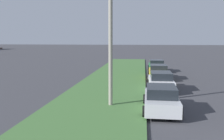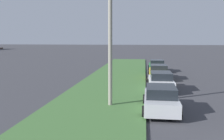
{
  "view_description": "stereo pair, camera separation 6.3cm",
  "coord_description": "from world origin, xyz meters",
  "px_view_note": "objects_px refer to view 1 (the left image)",
  "views": [
    {
      "loc": [
        -8.63,
        5.32,
        4.11
      ],
      "look_at": [
        11.96,
        7.9,
        1.52
      ],
      "focal_mm": 41.0,
      "sensor_mm": 36.0,
      "label": 1
    },
    {
      "loc": [
        -8.62,
        5.25,
        4.11
      ],
      "look_at": [
        11.96,
        7.9,
        1.52
      ],
      "focal_mm": 41.0,
      "sensor_mm": 36.0,
      "label": 2
    }
  ],
  "objects_px": {
    "parked_car_yellow": "(158,72)",
    "streetlight": "(117,33)",
    "parked_car_silver": "(161,99)",
    "parked_car_white": "(161,81)",
    "parked_car_green": "(156,66)"
  },
  "relations": [
    {
      "from": "parked_car_silver",
      "to": "parked_car_green",
      "type": "bearing_deg",
      "value": -1.17
    },
    {
      "from": "parked_car_green",
      "to": "streetlight",
      "type": "bearing_deg",
      "value": 168.9
    },
    {
      "from": "parked_car_silver",
      "to": "parked_car_yellow",
      "type": "bearing_deg",
      "value": -1.63
    },
    {
      "from": "parked_car_yellow",
      "to": "streetlight",
      "type": "distance_m",
      "value": 11.97
    },
    {
      "from": "parked_car_yellow",
      "to": "streetlight",
      "type": "xyz_separation_m",
      "value": [
        -10.98,
        3.05,
        3.67
      ]
    },
    {
      "from": "parked_car_silver",
      "to": "streetlight",
      "type": "height_order",
      "value": "streetlight"
    },
    {
      "from": "parked_car_silver",
      "to": "parked_car_yellow",
      "type": "xyz_separation_m",
      "value": [
        11.63,
        -0.46,
        0.0
      ]
    },
    {
      "from": "parked_car_green",
      "to": "streetlight",
      "type": "distance_m",
      "value": 17.57
    },
    {
      "from": "parked_car_yellow",
      "to": "parked_car_green",
      "type": "height_order",
      "value": "same"
    },
    {
      "from": "parked_car_silver",
      "to": "parked_car_green",
      "type": "relative_size",
      "value": 1.0
    },
    {
      "from": "parked_car_white",
      "to": "parked_car_silver",
      "type": "bearing_deg",
      "value": 175.55
    },
    {
      "from": "parked_car_white",
      "to": "streetlight",
      "type": "bearing_deg",
      "value": 150.22
    },
    {
      "from": "parked_car_yellow",
      "to": "parked_car_green",
      "type": "bearing_deg",
      "value": -0.8
    },
    {
      "from": "parked_car_silver",
      "to": "streetlight",
      "type": "bearing_deg",
      "value": 76.58
    },
    {
      "from": "parked_car_silver",
      "to": "parked_car_green",
      "type": "xyz_separation_m",
      "value": [
        17.54,
        -0.56,
        0.0
      ]
    }
  ]
}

